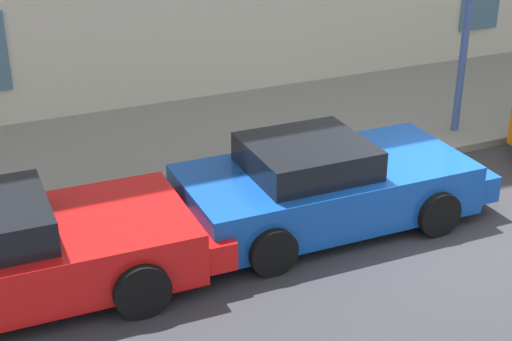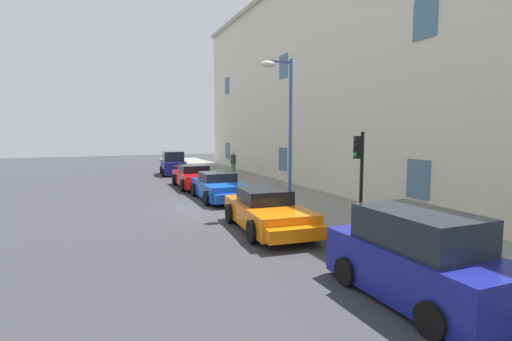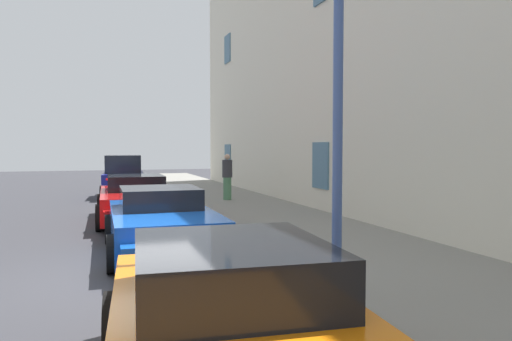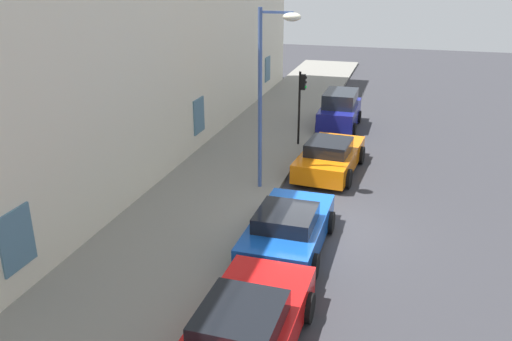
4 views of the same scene
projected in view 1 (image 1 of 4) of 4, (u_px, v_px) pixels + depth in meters
ground_plane at (441, 223)px, 11.47m from camera, size 80.00×80.00×0.00m
sidewalk at (309, 125)px, 14.94m from camera, size 60.00×4.45×0.14m
sportscar_red_lead at (19, 253)px, 9.51m from camera, size 5.06×2.32×1.35m
sportscar_yellow_flank at (334, 184)px, 11.34m from camera, size 4.63×2.25×1.34m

